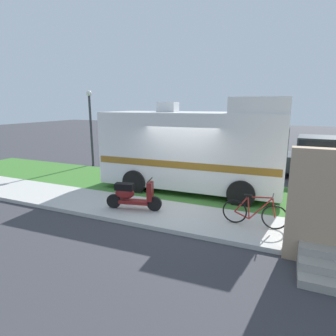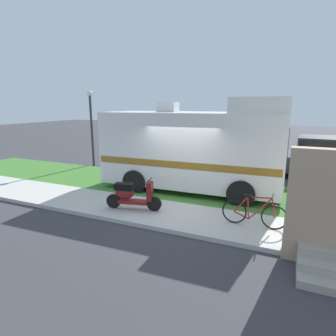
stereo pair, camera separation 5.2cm
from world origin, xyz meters
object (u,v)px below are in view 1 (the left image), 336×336
object	(u,v)px
motorhome_rv	(195,148)
bicycle	(254,213)
scooter	(132,195)
pickup_truck_near	(306,155)
street_lamp_post	(91,121)
pickup_truck_far	(201,140)

from	to	relation	value
motorhome_rv	bicycle	world-z (taller)	motorhome_rv
scooter	bicycle	xyz separation A→B (m)	(3.54, 0.22, -0.09)
motorhome_rv	bicycle	distance (m)	3.92
motorhome_rv	pickup_truck_near	distance (m)	5.68
motorhome_rv	pickup_truck_near	size ratio (longest dim) A/B	1.14
motorhome_rv	pickup_truck_near	bearing A→B (deg)	45.45
pickup_truck_near	street_lamp_post	world-z (taller)	street_lamp_post
scooter	street_lamp_post	world-z (taller)	street_lamp_post
scooter	pickup_truck_near	xyz separation A→B (m)	(4.95, 7.00, 0.41)
motorhome_rv	pickup_truck_far	distance (m)	7.99
scooter	pickup_truck_far	distance (m)	10.72
scooter	pickup_truck_far	world-z (taller)	pickup_truck_far
scooter	motorhome_rv	bearing A→B (deg)	71.60
pickup_truck_near	street_lamp_post	xyz separation A→B (m)	(-10.29, -2.04, 1.42)
scooter	bicycle	size ratio (longest dim) A/B	1.03
pickup_truck_near	street_lamp_post	size ratio (longest dim) A/B	1.47
motorhome_rv	street_lamp_post	distance (m)	6.68
bicycle	motorhome_rv	bearing A→B (deg)	132.75
pickup_truck_far	street_lamp_post	size ratio (longest dim) A/B	1.30
pickup_truck_near	pickup_truck_far	xyz separation A→B (m)	(-6.07, 3.66, -0.02)
bicycle	street_lamp_post	distance (m)	10.24
pickup_truck_near	pickup_truck_far	bearing A→B (deg)	148.90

